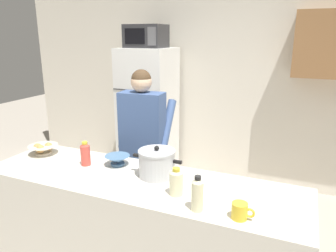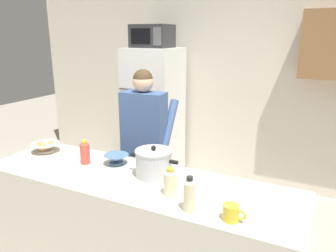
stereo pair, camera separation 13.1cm
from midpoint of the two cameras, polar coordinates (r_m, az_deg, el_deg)
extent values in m
cube|color=silver|center=(4.31, 8.49, 7.52)|extent=(6.00, 0.12, 2.60)
cube|color=silver|center=(2.57, -6.69, -18.60)|extent=(2.36, 0.68, 0.92)
cube|color=white|center=(4.28, -4.41, 1.84)|extent=(0.64, 0.64, 1.76)
cube|color=#333333|center=(3.93, -6.74, 6.26)|extent=(0.63, 0.01, 0.01)
cylinder|color=#B2B2B7|center=(3.93, -4.48, -0.78)|extent=(0.02, 0.02, 0.79)
cube|color=#2D2D30|center=(4.14, -4.85, 15.60)|extent=(0.48, 0.36, 0.28)
cube|color=black|center=(4.01, -6.92, 15.54)|extent=(0.26, 0.01, 0.18)
cube|color=#59595B|center=(3.90, -3.91, 15.60)|extent=(0.11, 0.01, 0.21)
cylinder|color=black|center=(3.25, -4.31, -12.05)|extent=(0.11, 0.11, 0.79)
cylinder|color=black|center=(3.31, -6.63, -11.61)|extent=(0.11, 0.11, 0.79)
cube|color=#3F598C|center=(3.02, -5.83, 0.11)|extent=(0.42, 0.23, 0.62)
sphere|color=beige|center=(2.93, -6.05, 7.77)|extent=(0.19, 0.19, 0.19)
sphere|color=#4C3823|center=(2.93, -6.06, 8.23)|extent=(0.18, 0.18, 0.18)
cylinder|color=#3F598C|center=(3.05, -1.38, -0.02)|extent=(0.11, 0.37, 0.48)
cylinder|color=#3F598C|center=(3.21, -8.22, 0.64)|extent=(0.11, 0.37, 0.48)
cylinder|color=silver|center=(2.34, -3.60, -6.84)|extent=(0.26, 0.26, 0.18)
cylinder|color=silver|center=(2.30, -3.65, -4.56)|extent=(0.27, 0.27, 0.02)
sphere|color=black|center=(2.29, -3.66, -3.95)|extent=(0.04, 0.04, 0.04)
cube|color=black|center=(2.39, -7.06, -5.20)|extent=(0.06, 0.02, 0.02)
cube|color=black|center=(2.26, 0.03, -6.41)|extent=(0.06, 0.02, 0.02)
cylinder|color=yellow|center=(1.88, 10.57, -14.61)|extent=(0.09, 0.09, 0.10)
torus|color=yellow|center=(1.87, 12.32, -14.88)|extent=(0.06, 0.01, 0.06)
cylinder|color=beige|center=(3.00, -22.36, -4.48)|extent=(0.14, 0.14, 0.02)
cone|color=beige|center=(2.99, -22.44, -3.76)|extent=(0.25, 0.25, 0.06)
sphere|color=tan|center=(3.00, -23.30, -3.52)|extent=(0.07, 0.07, 0.07)
sphere|color=tan|center=(2.98, -21.62, -3.41)|extent=(0.07, 0.07, 0.07)
sphere|color=tan|center=(2.95, -22.89, -3.77)|extent=(0.07, 0.07, 0.07)
cylinder|color=#4C7299|center=(2.59, -10.37, -6.66)|extent=(0.11, 0.11, 0.02)
cone|color=#4C7299|center=(2.58, -10.41, -5.84)|extent=(0.20, 0.20, 0.06)
cylinder|color=#D84C3F|center=(2.63, -15.82, -5.07)|extent=(0.08, 0.08, 0.16)
cone|color=#D84C3F|center=(2.60, -15.97, -3.17)|extent=(0.08, 0.08, 0.02)
cylinder|color=gold|center=(2.60, -15.99, -2.91)|extent=(0.04, 0.04, 0.02)
cylinder|color=beige|center=(1.91, 3.22, -12.39)|extent=(0.07, 0.07, 0.18)
cone|color=beige|center=(1.86, 3.27, -9.59)|extent=(0.07, 0.07, 0.03)
cylinder|color=#262626|center=(1.86, 3.28, -9.15)|extent=(0.04, 0.04, 0.02)
cylinder|color=beige|center=(2.08, -0.36, -10.23)|extent=(0.09, 0.09, 0.15)
cone|color=beige|center=(2.05, -0.37, -8.03)|extent=(0.09, 0.09, 0.02)
cylinder|color=gold|center=(2.04, -0.37, -7.73)|extent=(0.05, 0.05, 0.02)
camera|label=1|loc=(0.07, -91.38, -0.39)|focal=34.35mm
camera|label=2|loc=(0.07, 88.62, 0.39)|focal=34.35mm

